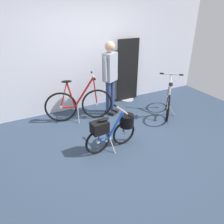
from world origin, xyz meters
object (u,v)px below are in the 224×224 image
object	(u,v)px
display_bike_right	(79,104)
visitor_near_wall	(110,74)
folding_bike_foreground	(114,129)
floor_banner_stand	(128,74)
display_bike_left	(168,100)

from	to	relation	value
display_bike_right	visitor_near_wall	size ratio (longest dim) A/B	0.87
folding_bike_foreground	display_bike_right	bearing A→B (deg)	98.36
display_bike_right	visitor_near_wall	bearing A→B (deg)	-0.29
folding_bike_foreground	visitor_near_wall	distance (m)	1.50
floor_banner_stand	display_bike_left	bearing A→B (deg)	-70.02
folding_bike_foreground	visitor_near_wall	bearing A→B (deg)	65.78
display_bike_right	floor_banner_stand	bearing A→B (deg)	17.86
display_bike_left	floor_banner_stand	bearing A→B (deg)	109.98
visitor_near_wall	display_bike_left	bearing A→B (deg)	-29.63
folding_bike_foreground	visitor_near_wall	size ratio (longest dim) A/B	0.61
floor_banner_stand	display_bike_right	world-z (taller)	floor_banner_stand
folding_bike_foreground	display_bike_right	world-z (taller)	display_bike_right
display_bike_left	visitor_near_wall	bearing A→B (deg)	150.37
floor_banner_stand	folding_bike_foreground	size ratio (longest dim) A/B	1.58
floor_banner_stand	visitor_near_wall	distance (m)	0.92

